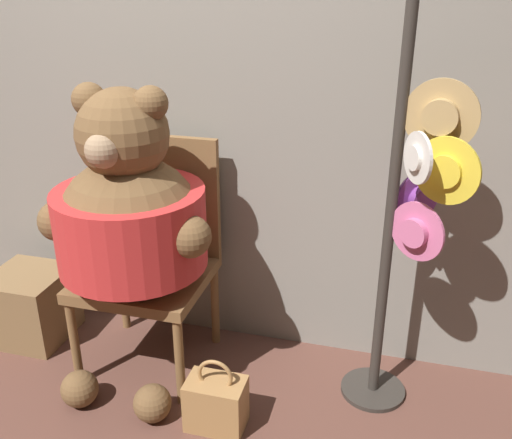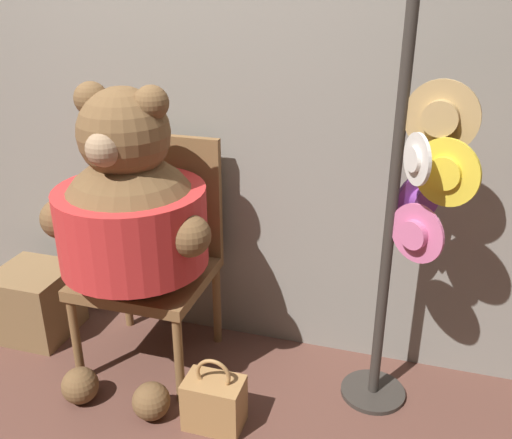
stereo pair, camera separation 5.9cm
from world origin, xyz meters
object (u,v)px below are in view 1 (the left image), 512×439
teddy_bear (130,219)px  handbag_on_ground (216,403)px  chair (152,249)px  hat_display_rack (410,221)px

teddy_bear → handbag_on_ground: bearing=-28.3°
chair → handbag_on_ground: 0.74m
chair → handbag_on_ground: chair is taller
teddy_bear → hat_display_rack: 1.12m
hat_display_rack → handbag_on_ground: (-0.67, -0.35, -0.73)m
chair → teddy_bear: 0.29m
handbag_on_ground → chair: bearing=136.4°
teddy_bear → hat_display_rack: bearing=6.1°
teddy_bear → chair: bearing=90.5°
chair → teddy_bear: size_ratio=0.79×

